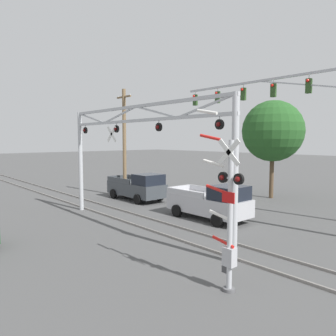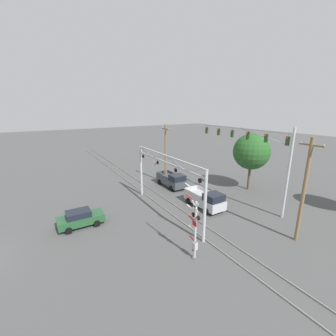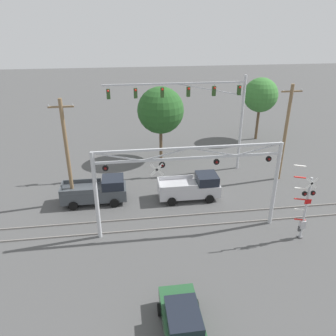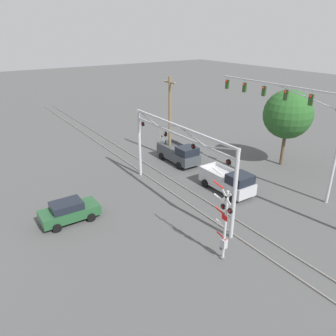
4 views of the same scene
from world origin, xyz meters
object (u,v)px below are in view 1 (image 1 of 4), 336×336
Objects in this scene: pickup_truck_lead at (211,202)px; background_tree_beyond_span at (273,131)px; crossing_gantry at (136,145)px; pickup_truck_following at (138,187)px; crossing_signal_mast at (228,218)px; utility_pole_left at (124,142)px; traffic_signal_span at (296,107)px.

background_tree_beyond_span reaches higher than pickup_truck_lead.
background_tree_beyond_span is at bearing 91.36° from crossing_gantry.
pickup_truck_lead is at bearing -3.10° from pickup_truck_following.
background_tree_beyond_span reaches higher than crossing_signal_mast.
utility_pole_left is 11.38m from background_tree_beyond_span.
crossing_signal_mast is 8.79m from pickup_truck_lead.
utility_pole_left is (-15.50, 6.78, 2.14)m from crossing_signal_mast.
pickup_truck_following is at bearing -153.78° from traffic_signal_span.
pickup_truck_lead is 7.52m from pickup_truck_following.
traffic_signal_span is at bearing 109.07° from crossing_signal_mast.
crossing_gantry is 2.43× the size of pickup_truck_following.
utility_pole_left is (-8.28, 4.85, 0.12)m from crossing_gantry.
crossing_gantry is 10.27m from traffic_signal_span.
pickup_truck_following is at bearing 153.90° from crossing_signal_mast.
background_tree_beyond_span is (-0.31, 12.94, 0.91)m from crossing_gantry.
background_tree_beyond_span is (6.04, 8.21, 4.14)m from pickup_truck_following.
utility_pole_left is at bearing -158.22° from traffic_signal_span.
pickup_truck_lead is 0.97× the size of pickup_truck_following.
crossing_signal_mast is at bearing -63.12° from background_tree_beyond_span.
pickup_truck_lead is 10.03m from utility_pole_left.
background_tree_beyond_span is (-7.53, 14.87, 2.93)m from crossing_signal_mast.
traffic_signal_span is 1.69× the size of background_tree_beyond_span.
utility_pole_left reaches higher than pickup_truck_lead.
crossing_gantry is at bearing 165.08° from crossing_signal_mast.
pickup_truck_following is (-13.58, 6.65, -1.21)m from crossing_signal_mast.
traffic_signal_span reaches higher than crossing_signal_mast.
utility_pole_left reaches higher than pickup_truck_following.
utility_pole_left is (-1.92, 0.13, 3.35)m from pickup_truck_following.
traffic_signal_span is at bearing 21.78° from utility_pole_left.
traffic_signal_span is at bearing 67.55° from pickup_truck_lead.
pickup_truck_lead is 9.68m from background_tree_beyond_span.
utility_pole_left reaches higher than crossing_signal_mast.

